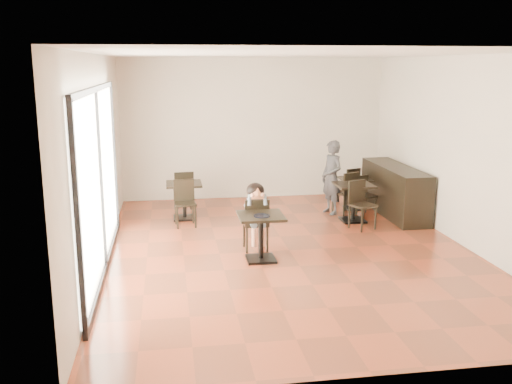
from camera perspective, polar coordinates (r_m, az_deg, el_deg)
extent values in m
cube|color=#933C23|center=(9.61, 3.33, -5.83)|extent=(6.00, 8.00, 0.01)
cube|color=white|center=(9.12, 3.60, 13.61)|extent=(6.00, 8.00, 0.01)
cube|color=beige|center=(13.13, -0.25, 6.34)|extent=(6.00, 0.01, 3.20)
cube|color=beige|center=(5.47, 12.36, -2.93)|extent=(6.00, 0.01, 3.20)
cube|color=beige|center=(9.08, -15.40, 3.06)|extent=(0.01, 8.00, 3.20)
cube|color=beige|center=(10.29, 20.05, 3.82)|extent=(0.01, 8.00, 3.20)
cube|color=white|center=(8.63, -15.48, 1.21)|extent=(0.04, 4.50, 2.60)
cylinder|color=black|center=(8.81, 0.60, -2.40)|extent=(0.25, 0.25, 0.02)
imported|color=#3A393E|center=(11.85, 7.57, 1.46)|extent=(0.53, 0.65, 1.53)
cube|color=black|center=(12.11, 13.70, 0.16)|extent=(0.60, 2.40, 1.00)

